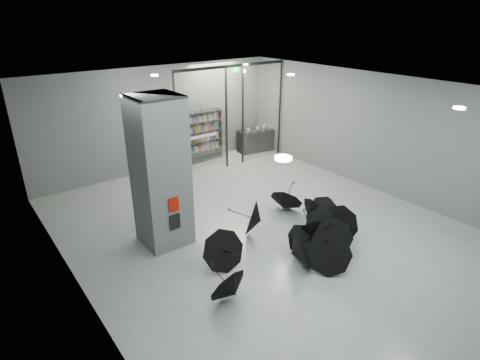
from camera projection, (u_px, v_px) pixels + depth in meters
room at (287, 142)px, 9.65m from camera, size 14.00×14.02×4.01m
column at (160, 173)px, 10.05m from camera, size 1.20×1.20×4.00m
fire_cabinet at (174, 204)px, 9.85m from camera, size 0.28×0.04×0.38m
info_panel at (175, 222)px, 10.05m from camera, size 0.30×0.03×0.42m
exit_sign at (236, 70)px, 14.47m from camera, size 0.30×0.06×0.15m
glass_partition at (232, 113)px, 15.26m from camera, size 5.06×0.08×4.00m
bookshelf at (200, 137)px, 16.21m from camera, size 1.92×0.44×2.10m
shop_counter at (256, 140)px, 17.60m from camera, size 1.71×0.93×0.97m
umbrella_cluster at (300, 237)px, 10.40m from camera, size 5.31×4.20×1.28m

